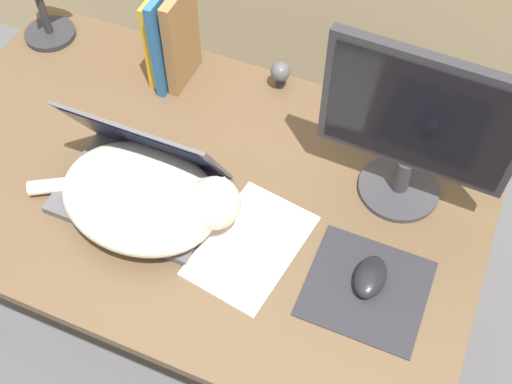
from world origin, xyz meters
name	(u,v)px	position (x,y,z in m)	size (l,w,h in m)	color
desk	(194,200)	(0.00, 0.39, 0.64)	(1.26, 0.77, 0.71)	brown
laptop	(141,179)	(-0.08, 0.32, 0.75)	(0.33, 0.23, 0.22)	#4C4C51
cat	(147,198)	(-0.04, 0.27, 0.77)	(0.46, 0.28, 0.15)	beige
external_monitor	(417,127)	(0.42, 0.54, 0.91)	(0.38, 0.17, 0.38)	#333338
mousepad	(366,288)	(0.43, 0.28, 0.71)	(0.23, 0.22, 0.00)	#232328
computer_mouse	(370,277)	(0.43, 0.30, 0.73)	(0.06, 0.10, 0.04)	black
book_row	(172,36)	(-0.18, 0.66, 0.83)	(0.08, 0.16, 0.26)	gold
notepad	(251,246)	(0.18, 0.28, 0.71)	(0.21, 0.29, 0.01)	silver
webcam	(280,72)	(0.07, 0.73, 0.76)	(0.05, 0.05, 0.07)	#232328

